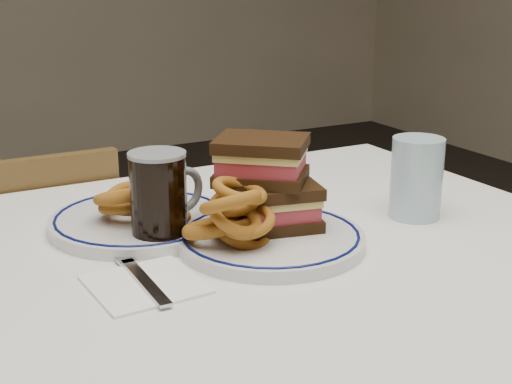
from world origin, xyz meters
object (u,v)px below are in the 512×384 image
beer_mug (160,198)px  main_plate (271,238)px  chair_far (22,323)px  far_plate (140,220)px  reuben_sandwich (267,183)px

beer_mug → main_plate: bearing=-31.0°
chair_far → main_plate: size_ratio=3.01×
far_plate → main_plate: bearing=-49.0°
main_plate → far_plate: 0.21m
reuben_sandwich → far_plate: (-0.15, 0.13, -0.07)m
main_plate → reuben_sandwich: bearing=69.8°
reuben_sandwich → far_plate: reuben_sandwich is taller
chair_far → beer_mug: bearing=-74.2°
main_plate → far_plate: (-0.14, 0.16, 0.00)m
main_plate → beer_mug: beer_mug is taller
chair_far → reuben_sandwich: size_ratio=4.93×
chair_far → main_plate: chair_far is taller
main_plate → reuben_sandwich: reuben_sandwich is taller
main_plate → beer_mug: 0.17m
chair_far → main_plate: 0.69m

